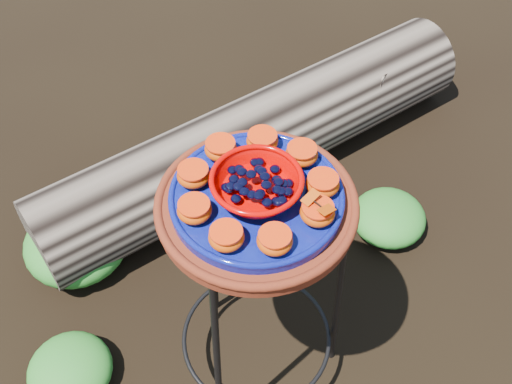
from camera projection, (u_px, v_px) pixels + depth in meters
ground at (256, 361)px, 1.87m from camera, size 60.00×60.00×0.00m
plant_stand at (256, 299)px, 1.60m from camera, size 0.44×0.44×0.70m
terracotta_saucer at (257, 207)px, 1.32m from camera, size 0.41×0.41×0.03m
cobalt_plate at (257, 198)px, 1.30m from camera, size 0.35×0.35×0.02m
red_bowl at (257, 186)px, 1.27m from camera, size 0.18×0.18×0.05m
glass_gems at (257, 174)px, 1.24m from camera, size 0.14×0.14×0.02m
orange_half_0 at (317, 213)px, 1.24m from camera, size 0.07×0.07×0.04m
orange_half_1 at (323, 184)px, 1.28m from camera, size 0.07×0.07×0.04m
orange_half_2 at (302, 154)px, 1.34m from camera, size 0.07×0.07×0.04m
orange_half_3 at (262, 141)px, 1.36m from camera, size 0.07×0.07×0.04m
orange_half_4 at (221, 149)px, 1.35m from camera, size 0.07×0.07×0.04m
orange_half_5 at (194, 175)px, 1.30m from camera, size 0.07×0.07×0.04m
orange_half_6 at (194, 210)px, 1.24m from camera, size 0.07×0.07×0.04m
orange_half_7 at (226, 237)px, 1.20m from camera, size 0.07×0.07×0.04m
orange_half_8 at (275, 241)px, 1.19m from camera, size 0.07×0.07×0.04m
butterfly at (318, 204)px, 1.22m from camera, size 0.08×0.06×0.01m
driftwood_log at (257, 138)px, 2.24m from camera, size 1.63×0.44×0.31m
foliage_left at (70, 370)px, 1.79m from camera, size 0.24×0.24×0.12m
foliage_right at (389, 217)px, 2.13m from camera, size 0.25×0.25×0.12m
foliage_back at (76, 242)px, 2.04m from camera, size 0.33×0.33×0.17m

